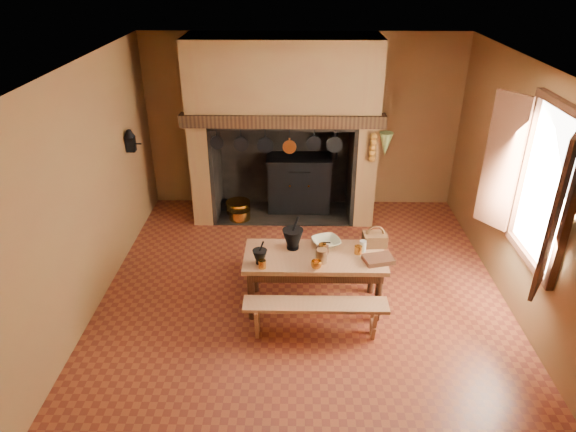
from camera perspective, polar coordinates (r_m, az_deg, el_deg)
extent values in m
plane|color=brown|center=(6.50, 1.68, -8.92)|extent=(5.50, 5.50, 0.00)
plane|color=silver|center=(5.35, 2.11, 16.05)|extent=(5.50, 5.50, 0.00)
cube|color=brown|center=(8.36, 1.66, 10.33)|extent=(5.00, 0.02, 2.80)
cube|color=brown|center=(6.26, -21.66, 2.34)|extent=(0.02, 5.50, 2.80)
cube|color=brown|center=(6.34, 25.11, 1.94)|extent=(0.02, 5.50, 2.80)
cube|color=brown|center=(3.49, 2.39, -17.12)|extent=(5.00, 0.02, 2.80)
cube|color=brown|center=(8.06, -9.55, 9.31)|extent=(0.30, 0.90, 2.80)
cube|color=brown|center=(8.00, 8.60, 9.24)|extent=(0.30, 0.90, 2.80)
cube|color=brown|center=(7.72, -0.54, 15.05)|extent=(2.20, 0.90, 1.20)
cube|color=black|center=(7.46, -0.60, 10.56)|extent=(2.95, 0.22, 0.18)
cube|color=black|center=(8.53, -0.42, 6.42)|extent=(2.20, 0.06, 1.60)
cube|color=black|center=(8.46, -0.47, 0.40)|extent=(2.20, 0.90, 0.02)
cube|color=black|center=(8.41, 1.25, 3.53)|extent=(1.00, 0.50, 0.90)
cube|color=black|center=(8.21, 1.28, 6.47)|extent=(1.04, 0.54, 0.04)
cube|color=black|center=(8.13, 1.26, 3.43)|extent=(0.35, 0.02, 0.45)
cylinder|color=black|center=(8.14, 5.22, 8.64)|extent=(0.10, 0.10, 0.70)
cylinder|color=#C0822C|center=(8.11, 0.20, 3.38)|extent=(0.03, 0.03, 0.03)
cylinder|color=#C0822C|center=(8.11, 2.32, 3.36)|extent=(0.03, 0.03, 0.03)
cylinder|color=#C0822C|center=(8.47, -5.55, 0.98)|extent=(0.40, 0.40, 0.20)
cylinder|color=#C0822C|center=(8.25, -5.38, 0.15)|extent=(0.34, 0.34, 0.18)
cube|color=black|center=(8.60, -6.80, 1.17)|extent=(0.18, 0.18, 0.16)
cone|color=#5B6831|center=(7.56, 10.78, 7.83)|extent=(0.20, 0.20, 0.35)
cube|color=white|center=(5.89, 26.90, 2.89)|extent=(0.02, 1.00, 1.60)
cube|color=#3E1F13|center=(5.62, 28.44, 10.69)|extent=(0.08, 1.16, 0.08)
cube|color=#3E1F13|center=(6.23, 25.04, -4.13)|extent=(0.08, 1.16, 0.08)
cube|color=#3E1F13|center=(5.24, 27.51, -0.15)|extent=(0.29, 0.39, 1.60)
cube|color=#3E1F13|center=(6.37, 22.66, 5.51)|extent=(0.29, 0.39, 1.60)
cube|color=black|center=(7.57, -17.08, 7.68)|extent=(0.12, 0.12, 0.22)
cone|color=black|center=(7.52, -17.24, 8.75)|extent=(0.16, 0.16, 0.10)
cylinder|color=black|center=(7.54, -16.42, 7.70)|extent=(0.12, 0.02, 0.02)
cube|color=#B37C52|center=(5.99, 2.98, -4.56)|extent=(1.64, 0.73, 0.05)
cube|color=#3E1F13|center=(6.04, 2.96, -5.29)|extent=(1.53, 0.62, 0.13)
cylinder|color=#3E1F13|center=(5.98, -4.11, -8.76)|extent=(0.08, 0.08, 0.66)
cylinder|color=#3E1F13|center=(6.03, 9.99, -8.80)|extent=(0.08, 0.08, 0.66)
cylinder|color=#3E1F13|center=(6.43, -3.71, -5.89)|extent=(0.08, 0.08, 0.66)
cylinder|color=#3E1F13|center=(6.48, 9.32, -5.96)|extent=(0.08, 0.08, 0.66)
cube|color=#B37C52|center=(5.67, 3.08, -9.80)|extent=(1.58, 0.28, 0.04)
cube|color=#B37C52|center=(6.67, 2.77, -3.57)|extent=(1.57, 0.27, 0.04)
cylinder|color=black|center=(6.09, 0.53, -3.42)|extent=(0.15, 0.15, 0.04)
cone|color=black|center=(6.02, 0.54, -2.40)|extent=(0.25, 0.25, 0.20)
cylinder|color=black|center=(5.94, 0.82, -0.94)|extent=(0.10, 0.06, 0.20)
cylinder|color=black|center=(5.82, -3.12, -5.11)|extent=(0.10, 0.10, 0.03)
cone|color=black|center=(5.78, -3.14, -4.42)|extent=(0.17, 0.17, 0.14)
cylinder|color=black|center=(5.71, -2.98, -3.42)|extent=(0.07, 0.03, 0.14)
cube|color=#3E1F13|center=(5.96, 3.83, -3.83)|extent=(0.15, 0.15, 0.11)
cylinder|color=#C0822C|center=(5.92, 3.85, -3.24)|extent=(0.09, 0.09, 0.03)
cylinder|color=black|center=(5.91, 4.32, -2.96)|extent=(0.09, 0.05, 0.03)
cylinder|color=#C0822C|center=(5.72, -2.88, -5.37)|extent=(0.10, 0.10, 0.10)
cylinder|color=#C0822C|center=(6.02, 7.80, -3.75)|extent=(0.10, 0.10, 0.10)
imported|color=#C0BD93|center=(6.15, 4.26, -2.93)|extent=(0.43, 0.43, 0.08)
cylinder|color=brown|center=(5.81, 3.76, -4.43)|extent=(0.14, 0.14, 0.16)
cylinder|color=beige|center=(6.07, 8.31, -3.33)|extent=(0.10, 0.10, 0.14)
cube|color=#4B2A16|center=(6.21, 9.60, -2.59)|extent=(0.29, 0.22, 0.15)
torus|color=#4B2A16|center=(6.17, 9.66, -1.97)|extent=(0.22, 0.04, 0.22)
cube|color=#3E1F13|center=(5.92, 10.03, -4.76)|extent=(0.37, 0.31, 0.06)
imported|color=#C0822C|center=(5.71, 3.16, -5.43)|extent=(0.16, 0.16, 0.10)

